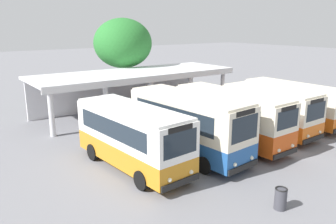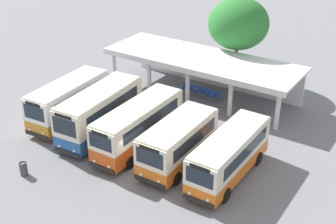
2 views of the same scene
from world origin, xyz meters
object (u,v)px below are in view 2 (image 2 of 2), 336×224
at_px(city_bus_nearest_orange, 69,100).
at_px(waiting_chair_fourth_seat, 204,91).
at_px(city_bus_second_in_row, 100,111).
at_px(city_bus_fourth_amber, 178,142).
at_px(waiting_chair_second_from_end, 191,88).
at_px(waiting_chair_far_end_seat, 216,95).
at_px(city_bus_middle_cream, 138,125).
at_px(waiting_chair_end_by_column, 185,87).
at_px(waiting_chair_middle_seat, 197,90).
at_px(litter_bin_apron, 24,169).
at_px(waiting_chair_fifth_seat, 210,93).
at_px(city_bus_fifth_blue, 229,154).

relative_size(city_bus_nearest_orange, waiting_chair_fourth_seat, 8.66).
height_order(city_bus_second_in_row, city_bus_fourth_amber, city_bus_second_in_row).
xyz_separation_m(waiting_chair_second_from_end, waiting_chair_far_end_seat, (2.47, -0.03, 0.00)).
xyz_separation_m(city_bus_nearest_orange, city_bus_fourth_amber, (10.15, -0.54, -0.05)).
height_order(city_bus_second_in_row, waiting_chair_far_end_seat, city_bus_second_in_row).
relative_size(city_bus_second_in_row, city_bus_middle_cream, 0.97).
bearing_deg(waiting_chair_end_by_column, city_bus_second_in_row, -97.64).
relative_size(waiting_chair_middle_seat, litter_bin_apron, 0.96).
bearing_deg(waiting_chair_fifth_seat, city_bus_fourth_amber, -72.95).
bearing_deg(city_bus_fifth_blue, waiting_chair_fifth_seat, 124.55).
distance_m(city_bus_fourth_amber, waiting_chair_middle_seat, 10.78).
distance_m(city_bus_fifth_blue, litter_bin_apron, 12.95).
relative_size(waiting_chair_end_by_column, waiting_chair_fourth_seat, 1.00).
bearing_deg(waiting_chair_far_end_seat, litter_bin_apron, -107.43).
bearing_deg(waiting_chair_fifth_seat, city_bus_middle_cream, -92.20).
relative_size(city_bus_fifth_blue, waiting_chair_far_end_seat, 8.82).
bearing_deg(waiting_chair_fourth_seat, city_bus_middle_cream, -88.50).
height_order(city_bus_fourth_amber, waiting_chair_middle_seat, city_bus_fourth_amber).
distance_m(city_bus_second_in_row, waiting_chair_fifth_seat, 10.41).
bearing_deg(waiting_chair_fifth_seat, waiting_chair_fourth_seat, 175.58).
bearing_deg(city_bus_nearest_orange, waiting_chair_fourth_seat, 55.12).
distance_m(city_bus_middle_cream, waiting_chair_far_end_seat, 9.63).
distance_m(city_bus_fifth_blue, waiting_chair_middle_seat, 12.08).
bearing_deg(waiting_chair_middle_seat, waiting_chair_fourth_seat, 4.52).
xyz_separation_m(city_bus_fifth_blue, litter_bin_apron, (-10.87, -6.94, -1.20)).
bearing_deg(waiting_chair_fourth_seat, city_bus_fifth_blue, -53.09).
distance_m(waiting_chair_fourth_seat, litter_bin_apron, 16.73).
xyz_separation_m(city_bus_second_in_row, waiting_chair_fifth_seat, (3.75, 9.61, -1.37)).
bearing_deg(city_bus_fourth_amber, city_bus_second_in_row, 178.06).
xyz_separation_m(city_bus_middle_cream, waiting_chair_fifth_seat, (0.37, 9.54, -1.26)).
xyz_separation_m(waiting_chair_far_end_seat, litter_bin_apron, (-5.08, -16.19, -0.07)).
height_order(city_bus_fifth_blue, waiting_chair_middle_seat, city_bus_fifth_blue).
relative_size(city_bus_fourth_amber, waiting_chair_end_by_column, 7.66).
bearing_deg(waiting_chair_far_end_seat, city_bus_middle_cream, -95.90).
xyz_separation_m(city_bus_second_in_row, litter_bin_apron, (-0.72, -6.63, -1.44)).
height_order(waiting_chair_fourth_seat, litter_bin_apron, litter_bin_apron).
height_order(city_bus_nearest_orange, litter_bin_apron, city_bus_nearest_orange).
bearing_deg(waiting_chair_far_end_seat, waiting_chair_middle_seat, 178.72).
height_order(city_bus_nearest_orange, waiting_chair_end_by_column, city_bus_nearest_orange).
distance_m(city_bus_middle_cream, litter_bin_apron, 7.96).
distance_m(city_bus_middle_cream, waiting_chair_fifth_seat, 9.63).
distance_m(city_bus_middle_cream, city_bus_fifth_blue, 6.77).
height_order(city_bus_nearest_orange, waiting_chair_second_from_end, city_bus_nearest_orange).
distance_m(city_bus_fifth_blue, waiting_chair_fifth_seat, 11.35).
xyz_separation_m(waiting_chair_fourth_seat, waiting_chair_far_end_seat, (1.23, -0.09, 0.00)).
bearing_deg(city_bus_middle_cream, city_bus_fifth_blue, 2.05).
relative_size(city_bus_fifth_blue, waiting_chair_second_from_end, 8.82).
height_order(city_bus_second_in_row, waiting_chair_fourth_seat, city_bus_second_in_row).
xyz_separation_m(city_bus_second_in_row, city_bus_fifth_blue, (10.15, 0.31, -0.24)).
xyz_separation_m(waiting_chair_second_from_end, litter_bin_apron, (-2.62, -16.22, -0.07)).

